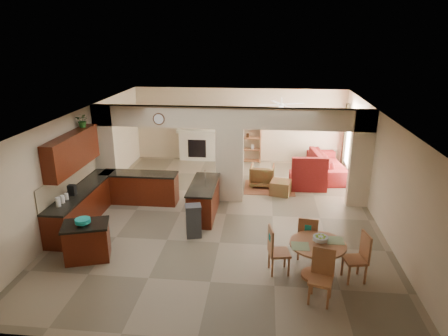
# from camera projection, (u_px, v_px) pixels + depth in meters

# --- Properties ---
(floor) EXTENTS (10.00, 10.00, 0.00)m
(floor) POSITION_uv_depth(u_px,v_px,m) (226.00, 214.00, 11.04)
(floor) COLOR #7D6F57
(floor) RESTS_ON ground
(ceiling) EXTENTS (10.00, 10.00, 0.00)m
(ceiling) POSITION_uv_depth(u_px,v_px,m) (226.00, 114.00, 10.14)
(ceiling) COLOR white
(ceiling) RESTS_ON wall_back
(wall_back) EXTENTS (8.00, 0.00, 8.00)m
(wall_back) POSITION_uv_depth(u_px,v_px,m) (239.00, 125.00, 15.30)
(wall_back) COLOR #C2AF8E
(wall_back) RESTS_ON floor
(wall_front) EXTENTS (8.00, 0.00, 8.00)m
(wall_front) POSITION_uv_depth(u_px,v_px,m) (193.00, 273.00, 5.88)
(wall_front) COLOR #C2AF8E
(wall_front) RESTS_ON floor
(wall_left) EXTENTS (0.00, 10.00, 10.00)m
(wall_left) POSITION_uv_depth(u_px,v_px,m) (82.00, 161.00, 10.98)
(wall_left) COLOR #C2AF8E
(wall_left) RESTS_ON floor
(wall_right) EXTENTS (0.00, 10.00, 10.00)m
(wall_right) POSITION_uv_depth(u_px,v_px,m) (382.00, 171.00, 10.20)
(wall_right) COLOR #C2AF8E
(wall_right) RESTS_ON floor
(partition_left_pier) EXTENTS (0.60, 0.25, 2.80)m
(partition_left_pier) POSITION_uv_depth(u_px,v_px,m) (106.00, 151.00, 11.90)
(partition_left_pier) COLOR #C2AF8E
(partition_left_pier) RESTS_ON floor
(partition_center_pier) EXTENTS (0.80, 0.25, 2.20)m
(partition_center_pier) POSITION_uv_depth(u_px,v_px,m) (230.00, 165.00, 11.63)
(partition_center_pier) COLOR #C2AF8E
(partition_center_pier) RESTS_ON floor
(partition_right_pier) EXTENTS (0.60, 0.25, 2.80)m
(partition_right_pier) POSITION_uv_depth(u_px,v_px,m) (361.00, 159.00, 11.17)
(partition_right_pier) COLOR #C2AF8E
(partition_right_pier) RESTS_ON floor
(partition_header) EXTENTS (8.00, 0.25, 0.60)m
(partition_header) POSITION_uv_depth(u_px,v_px,m) (230.00, 118.00, 11.18)
(partition_header) COLOR #C2AF8E
(partition_header) RESTS_ON partition_center_pier
(kitchen_counter) EXTENTS (2.52, 3.29, 1.48)m
(kitchen_counter) POSITION_uv_depth(u_px,v_px,m) (108.00, 197.00, 10.98)
(kitchen_counter) COLOR #3B1206
(kitchen_counter) RESTS_ON floor
(upper_cabinets) EXTENTS (0.35, 2.40, 0.90)m
(upper_cabinets) POSITION_uv_depth(u_px,v_px,m) (72.00, 152.00, 10.05)
(upper_cabinets) COLOR #3B1206
(upper_cabinets) RESTS_ON wall_left
(peninsula) EXTENTS (0.70, 1.85, 0.91)m
(peninsula) POSITION_uv_depth(u_px,v_px,m) (204.00, 199.00, 10.85)
(peninsula) COLOR #3B1206
(peninsula) RESTS_ON floor
(wall_clock) EXTENTS (0.34, 0.03, 0.34)m
(wall_clock) POSITION_uv_depth(u_px,v_px,m) (159.00, 119.00, 11.25)
(wall_clock) COLOR #52301B
(wall_clock) RESTS_ON partition_header
(rug) EXTENTS (1.60, 1.30, 0.01)m
(rug) POSITION_uv_depth(u_px,v_px,m) (269.00, 188.00, 12.90)
(rug) COLOR #975936
(rug) RESTS_ON floor
(fireplace) EXTENTS (1.60, 0.35, 1.20)m
(fireplace) POSITION_uv_depth(u_px,v_px,m) (198.00, 145.00, 15.55)
(fireplace) COLOR silver
(fireplace) RESTS_ON floor
(shelving_unit) EXTENTS (1.00, 0.32, 1.80)m
(shelving_unit) POSITION_uv_depth(u_px,v_px,m) (248.00, 139.00, 15.26)
(shelving_unit) COLOR brown
(shelving_unit) RESTS_ON floor
(window_a) EXTENTS (0.02, 0.90, 1.90)m
(window_a) POSITION_uv_depth(u_px,v_px,m) (360.00, 153.00, 12.44)
(window_a) COLOR white
(window_a) RESTS_ON wall_right
(window_b) EXTENTS (0.02, 0.90, 1.90)m
(window_b) POSITION_uv_depth(u_px,v_px,m) (349.00, 139.00, 14.04)
(window_b) COLOR white
(window_b) RESTS_ON wall_right
(glazed_door) EXTENTS (0.02, 0.70, 2.10)m
(glazed_door) POSITION_uv_depth(u_px,v_px,m) (354.00, 150.00, 13.28)
(glazed_door) COLOR white
(glazed_door) RESTS_ON wall_right
(drape_a_left) EXTENTS (0.10, 0.28, 2.30)m
(drape_a_left) POSITION_uv_depth(u_px,v_px,m) (363.00, 159.00, 11.87)
(drape_a_left) COLOR #401F19
(drape_a_left) RESTS_ON wall_right
(drape_a_right) EXTENTS (0.10, 0.28, 2.30)m
(drape_a_right) POSITION_uv_depth(u_px,v_px,m) (355.00, 148.00, 13.00)
(drape_a_right) COLOR #401F19
(drape_a_right) RESTS_ON wall_right
(drape_b_left) EXTENTS (0.10, 0.28, 2.30)m
(drape_b_left) POSITION_uv_depth(u_px,v_px,m) (352.00, 144.00, 13.48)
(drape_b_left) COLOR #401F19
(drape_b_left) RESTS_ON wall_right
(drape_b_right) EXTENTS (0.10, 0.28, 2.30)m
(drape_b_right) POSITION_uv_depth(u_px,v_px,m) (345.00, 135.00, 14.61)
(drape_b_right) COLOR #401F19
(drape_b_right) RESTS_ON wall_right
(ceiling_fan) EXTENTS (1.00, 1.00, 0.10)m
(ceiling_fan) POSITION_uv_depth(u_px,v_px,m) (281.00, 104.00, 12.90)
(ceiling_fan) COLOR white
(ceiling_fan) RESTS_ON ceiling
(kitchen_island) EXTENTS (1.13, 0.95, 0.84)m
(kitchen_island) POSITION_uv_depth(u_px,v_px,m) (87.00, 241.00, 8.75)
(kitchen_island) COLOR #3B1206
(kitchen_island) RESTS_ON floor
(teal_bowl) EXTENTS (0.33, 0.33, 0.15)m
(teal_bowl) POSITION_uv_depth(u_px,v_px,m) (83.00, 222.00, 8.53)
(teal_bowl) COLOR teal
(teal_bowl) RESTS_ON kitchen_island
(trash_can) EXTENTS (0.43, 0.39, 0.76)m
(trash_can) POSITION_uv_depth(u_px,v_px,m) (194.00, 222.00, 9.72)
(trash_can) COLOR #303032
(trash_can) RESTS_ON floor
(dining_table) EXTENTS (1.13, 1.13, 0.77)m
(dining_table) POSITION_uv_depth(u_px,v_px,m) (317.00, 255.00, 8.05)
(dining_table) COLOR brown
(dining_table) RESTS_ON floor
(fruit_bowl) EXTENTS (0.30, 0.30, 0.16)m
(fruit_bowl) POSITION_uv_depth(u_px,v_px,m) (320.00, 239.00, 7.96)
(fruit_bowl) COLOR #77A824
(fruit_bowl) RESTS_ON dining_table
(sofa) EXTENTS (2.77, 1.38, 0.77)m
(sofa) POSITION_uv_depth(u_px,v_px,m) (330.00, 164.00, 13.98)
(sofa) COLOR maroon
(sofa) RESTS_ON floor
(chaise) EXTENTS (1.15, 0.96, 0.45)m
(chaise) POSITION_uv_depth(u_px,v_px,m) (307.00, 181.00, 12.88)
(chaise) COLOR maroon
(chaise) RESTS_ON floor
(armchair) EXTENTS (0.81, 0.83, 0.70)m
(armchair) POSITION_uv_depth(u_px,v_px,m) (262.00, 175.00, 12.99)
(armchair) COLOR maroon
(armchair) RESTS_ON floor
(ottoman) EXTENTS (0.71, 0.71, 0.43)m
(ottoman) POSITION_uv_depth(u_px,v_px,m) (281.00, 187.00, 12.35)
(ottoman) COLOR maroon
(ottoman) RESTS_ON floor
(plant) EXTENTS (0.35, 0.30, 0.37)m
(plant) POSITION_uv_depth(u_px,v_px,m) (83.00, 120.00, 10.56)
(plant) COLOR #174F15
(plant) RESTS_ON upper_cabinets
(chair_north) EXTENTS (0.47, 0.47, 1.02)m
(chair_north) POSITION_uv_depth(u_px,v_px,m) (307.00, 236.00, 8.68)
(chair_north) COLOR brown
(chair_north) RESTS_ON floor
(chair_east) EXTENTS (0.50, 0.50, 1.02)m
(chair_east) POSITION_uv_depth(u_px,v_px,m) (359.00, 255.00, 7.95)
(chair_east) COLOR brown
(chair_east) RESTS_ON floor
(chair_south) EXTENTS (0.52, 0.52, 1.02)m
(chair_south) POSITION_uv_depth(u_px,v_px,m) (322.00, 273.00, 7.35)
(chair_south) COLOR brown
(chair_south) RESTS_ON floor
(chair_west) EXTENTS (0.49, 0.49, 1.02)m
(chair_west) POSITION_uv_depth(u_px,v_px,m) (275.00, 249.00, 8.19)
(chair_west) COLOR brown
(chair_west) RESTS_ON floor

